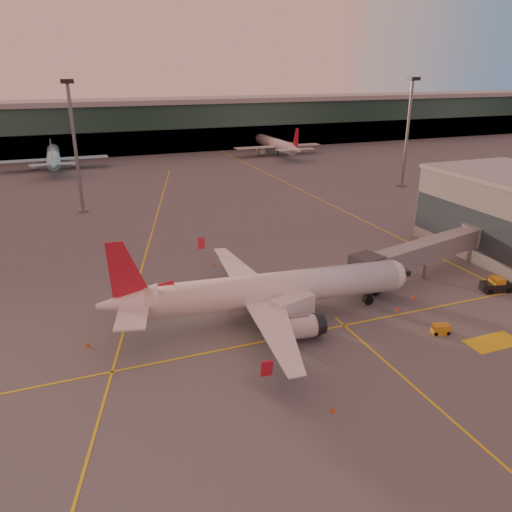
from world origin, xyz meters
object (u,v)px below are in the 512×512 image
object	(u,v)px
gpu_cart	(441,329)
pushback_tug	(496,286)
catering_truck	(293,310)
main_airplane	(265,291)

from	to	relation	value
gpu_cart	pushback_tug	bearing A→B (deg)	38.34
gpu_cart	pushback_tug	size ratio (longest dim) A/B	0.52
catering_truck	gpu_cart	distance (m)	16.43
gpu_cart	pushback_tug	xyz separation A→B (m)	(14.48, 6.46, 0.23)
main_airplane	gpu_cart	bearing A→B (deg)	-25.20
main_airplane	pushback_tug	world-z (taller)	main_airplane
catering_truck	main_airplane	bearing A→B (deg)	108.43
main_airplane	catering_truck	size ratio (longest dim) A/B	6.86
main_airplane	catering_truck	distance (m)	3.91
gpu_cart	pushback_tug	distance (m)	15.86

